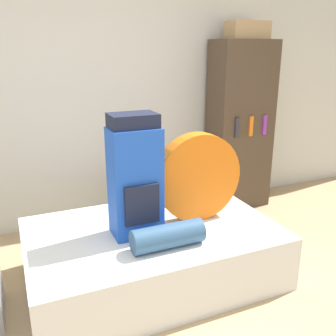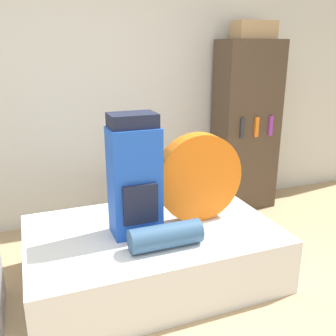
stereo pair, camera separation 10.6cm
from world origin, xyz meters
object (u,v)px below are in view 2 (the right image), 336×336
at_px(backpack, 135,177).
at_px(bookshelf, 246,127).
at_px(cardboard_box, 254,30).
at_px(tent_bag, 198,177).
at_px(sleeping_roll, 166,236).

xyz_separation_m(backpack, bookshelf, (1.52, 1.00, 0.05)).
bearing_deg(backpack, cardboard_box, 33.28).
relative_size(backpack, bookshelf, 0.49).
height_order(backpack, tent_bag, backpack).
height_order(sleeping_roll, cardboard_box, cardboard_box).
xyz_separation_m(bookshelf, cardboard_box, (0.04, 0.03, 0.97)).
bearing_deg(tent_bag, sleeping_roll, -139.79).
bearing_deg(sleeping_roll, bookshelf, 42.54).
bearing_deg(sleeping_roll, cardboard_box, 42.25).
bearing_deg(bookshelf, sleeping_roll, -137.46).
height_order(backpack, sleeping_roll, backpack).
xyz_separation_m(tent_bag, sleeping_roll, (-0.39, -0.33, -0.26)).
bearing_deg(backpack, bookshelf, 33.33).
height_order(tent_bag, bookshelf, bookshelf).
relative_size(backpack, cardboard_box, 2.03).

